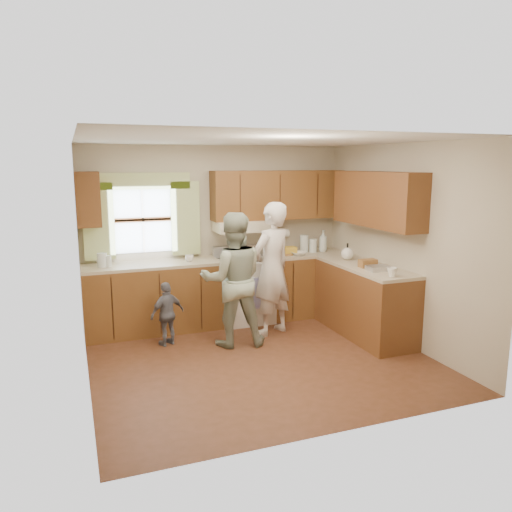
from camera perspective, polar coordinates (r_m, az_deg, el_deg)
name	(u,v)px	position (r m, az deg, el deg)	size (l,w,h in m)	color
room	(260,254)	(5.60, 0.48, 0.24)	(3.80, 3.80, 3.80)	#4C2B17
kitchen_fixtures	(274,267)	(6.89, 2.03, -1.31)	(3.80, 2.25, 2.15)	#48290F
stove	(244,289)	(7.19, -1.41, -3.85)	(0.76, 0.67, 1.07)	silver
woman_left	(272,269)	(6.58, 1.81, -1.48)	(0.64, 0.42, 1.77)	beige
woman_right	(233,280)	(6.18, -2.65, -2.72)	(0.81, 0.63, 1.67)	#2C4630
child	(167,314)	(6.36, -10.10, -6.51)	(0.47, 0.20, 0.81)	slate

